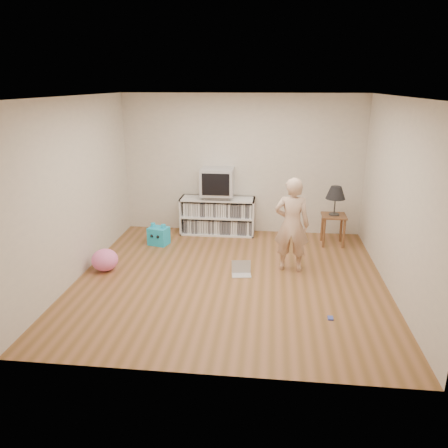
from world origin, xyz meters
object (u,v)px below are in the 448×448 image
object	(u,v)px
media_unit	(218,216)
side_table	(333,222)
dvd_deck	(217,196)
laptop	(241,271)
crt_tv	(217,181)
person	(292,225)
plush_blue	(159,236)
table_lamp	(336,193)
plush_pink	(105,260)

from	to	relation	value
media_unit	side_table	bearing A→B (deg)	-10.32
side_table	media_unit	bearing A→B (deg)	169.68
dvd_deck	laptop	xyz separation A→B (m)	(0.59, -1.84, -0.68)
laptop	crt_tv	bearing A→B (deg)	100.10
dvd_deck	person	distance (m)	2.06
person	plush_blue	bearing A→B (deg)	-15.59
laptop	plush_blue	xyz separation A→B (m)	(-1.57, 1.13, 0.11)
crt_tv	table_lamp	xyz separation A→B (m)	(2.12, -0.37, -0.08)
table_lamp	plush_pink	distance (m)	4.02
dvd_deck	crt_tv	xyz separation A→B (m)	(0.00, -0.00, 0.29)
laptop	person	bearing A→B (deg)	12.07
table_lamp	dvd_deck	bearing A→B (deg)	170.09
person	media_unit	bearing A→B (deg)	-45.27
table_lamp	laptop	size ratio (longest dim) A/B	1.63
plush_blue	media_unit	bearing A→B (deg)	52.24
media_unit	plush_pink	distance (m)	2.47
table_lamp	laptop	distance (m)	2.30
person	plush_pink	world-z (taller)	person
plush_pink	table_lamp	bearing A→B (deg)	23.21
media_unit	crt_tv	xyz separation A→B (m)	(0.00, -0.02, 0.67)
side_table	laptop	world-z (taller)	side_table
plush_blue	crt_tv	bearing A→B (deg)	51.52
person	dvd_deck	bearing A→B (deg)	-44.99
media_unit	plush_pink	world-z (taller)	media_unit
table_lamp	person	bearing A→B (deg)	-123.20
plush_blue	side_table	bearing A→B (deg)	21.74
media_unit	laptop	distance (m)	1.97
crt_tv	plush_blue	distance (m)	1.48
media_unit	plush_blue	bearing A→B (deg)	-143.11
crt_tv	laptop	world-z (taller)	crt_tv
dvd_deck	plush_pink	xyz separation A→B (m)	(-1.51, -1.93, -0.56)
plush_blue	plush_pink	size ratio (longest dim) A/B	0.97
side_table	person	size ratio (longest dim) A/B	0.38
side_table	table_lamp	xyz separation A→B (m)	(-0.00, 0.00, 0.53)
person	plush_blue	size ratio (longest dim) A/B	3.72
plush_blue	plush_pink	xyz separation A→B (m)	(-0.54, -1.21, 0.01)
dvd_deck	table_lamp	bearing A→B (deg)	-9.91
dvd_deck	laptop	size ratio (longest dim) A/B	1.43
plush_blue	plush_pink	bearing A→B (deg)	-98.52
media_unit	plush_blue	distance (m)	1.23
person	plush_blue	distance (m)	2.52
plush_pink	side_table	bearing A→B (deg)	23.21
media_unit	dvd_deck	bearing A→B (deg)	-90.00
media_unit	person	xyz separation A→B (m)	(1.33, -1.59, 0.38)
side_table	plush_blue	bearing A→B (deg)	-173.62
dvd_deck	plush_blue	xyz separation A→B (m)	(-0.97, -0.72, -0.57)
table_lamp	laptop	xyz separation A→B (m)	(-1.52, -1.47, -0.89)
dvd_deck	table_lamp	size ratio (longest dim) A/B	0.87
crt_tv	table_lamp	bearing A→B (deg)	-9.82
person	plush_pink	size ratio (longest dim) A/B	3.62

